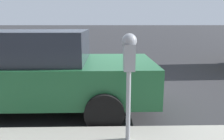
# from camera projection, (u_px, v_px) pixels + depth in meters

# --- Properties ---
(ground_plane) EXTENTS (220.00, 220.00, 0.00)m
(ground_plane) POSITION_uv_depth(u_px,v_px,m) (99.00, 92.00, 5.54)
(ground_plane) COLOR #2B2B2D
(parking_meter) EXTENTS (0.21, 0.19, 1.44)m
(parking_meter) POSITION_uv_depth(u_px,v_px,m) (129.00, 61.00, 2.76)
(parking_meter) COLOR gray
(parking_meter) RESTS_ON sidewalk
(car_green) EXTENTS (2.06, 4.96, 1.58)m
(car_green) POSITION_uv_depth(u_px,v_px,m) (23.00, 70.00, 4.24)
(car_green) COLOR #1E5B33
(car_green) RESTS_ON ground_plane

